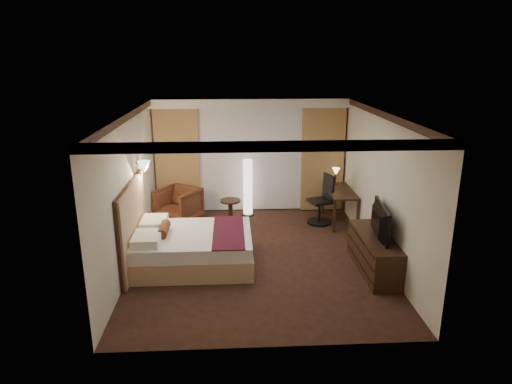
{
  "coord_description": "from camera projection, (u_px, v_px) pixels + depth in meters",
  "views": [
    {
      "loc": [
        -0.46,
        -7.81,
        3.66
      ],
      "look_at": [
        0.0,
        0.4,
        1.15
      ],
      "focal_mm": 32.0,
      "sensor_mm": 36.0,
      "label": 1
    }
  ],
  "objects": [
    {
      "name": "bed",
      "position": [
        194.0,
        248.0,
        8.19
      ],
      "size": [
        2.08,
        1.62,
        0.61
      ],
      "primitive_type": null,
      "color": "white",
      "rests_on": "floor"
    },
    {
      "name": "armchair",
      "position": [
        178.0,
        203.0,
        10.24
      ],
      "size": [
        1.12,
        1.11,
        0.85
      ],
      "primitive_type": "imported",
      "rotation": [
        0.0,
        0.0,
        -0.59
      ],
      "color": "#481E15",
      "rests_on": "floor"
    },
    {
      "name": "soffit",
      "position": [
        251.0,
        103.0,
        10.18
      ],
      "size": [
        4.5,
        0.5,
        0.2
      ],
      "primitive_type": "cube",
      "color": "white",
      "rests_on": "ceiling"
    },
    {
      "name": "floor_lamp",
      "position": [
        248.0,
        188.0,
        10.56
      ],
      "size": [
        0.28,
        0.28,
        1.35
      ],
      "primitive_type": null,
      "color": "white",
      "rests_on": "floor"
    },
    {
      "name": "curtain_left_drape",
      "position": [
        178.0,
        161.0,
        10.59
      ],
      "size": [
        1.0,
        0.14,
        2.45
      ],
      "primitive_type": "cube",
      "color": "tan",
      "rests_on": "back_wall"
    },
    {
      "name": "left_wall",
      "position": [
        130.0,
        190.0,
        8.04
      ],
      "size": [
        0.02,
        5.5,
        2.7
      ],
      "primitive_type": "cube",
      "color": "beige",
      "rests_on": "floor"
    },
    {
      "name": "wall_sconce",
      "position": [
        144.0,
        167.0,
        8.53
      ],
      "size": [
        0.24,
        0.24,
        0.24
      ],
      "primitive_type": null,
      "color": "white",
      "rests_on": "left_wall"
    },
    {
      "name": "right_wall",
      "position": [
        381.0,
        186.0,
        8.28
      ],
      "size": [
        0.02,
        5.5,
        2.7
      ],
      "primitive_type": "cube",
      "color": "beige",
      "rests_on": "floor"
    },
    {
      "name": "floor",
      "position": [
        257.0,
        257.0,
        8.55
      ],
      "size": [
        4.5,
        5.5,
        0.01
      ],
      "primitive_type": "cube",
      "color": "black",
      "rests_on": "ground"
    },
    {
      "name": "curtain_right_drape",
      "position": [
        322.0,
        160.0,
        10.77
      ],
      "size": [
        1.0,
        0.14,
        2.45
      ],
      "primitive_type": "cube",
      "color": "tan",
      "rests_on": "back_wall"
    },
    {
      "name": "crown_molding",
      "position": [
        257.0,
        115.0,
        7.78
      ],
      "size": [
        4.5,
        5.5,
        0.12
      ],
      "primitive_type": null,
      "color": "black",
      "rests_on": "ceiling"
    },
    {
      "name": "curtain_sheer",
      "position": [
        251.0,
        160.0,
        10.74
      ],
      "size": [
        2.48,
        0.04,
        2.45
      ],
      "primitive_type": "cube",
      "color": "silver",
      "rests_on": "back_wall"
    },
    {
      "name": "dresser",
      "position": [
        374.0,
        253.0,
        7.93
      ],
      "size": [
        0.5,
        1.67,
        0.65
      ],
      "primitive_type": null,
      "color": "black",
      "rests_on": "floor"
    },
    {
      "name": "headboard",
      "position": [
        133.0,
        226.0,
        8.0
      ],
      "size": [
        0.12,
        1.92,
        1.5
      ],
      "primitive_type": null,
      "color": "tan",
      "rests_on": "floor"
    },
    {
      "name": "television",
      "position": [
        375.0,
        219.0,
        7.74
      ],
      "size": [
        0.73,
        1.13,
        0.14
      ],
      "primitive_type": "imported",
      "rotation": [
        0.0,
        0.0,
        1.46
      ],
      "color": "black",
      "rests_on": "dresser"
    },
    {
      "name": "office_chair",
      "position": [
        320.0,
        199.0,
        10.08
      ],
      "size": [
        0.68,
        0.68,
        1.12
      ],
      "primitive_type": null,
      "rotation": [
        0.0,
        0.0,
        0.32
      ],
      "color": "black",
      "rests_on": "floor"
    },
    {
      "name": "back_wall",
      "position": [
        250.0,
        155.0,
        10.78
      ],
      "size": [
        4.5,
        0.02,
        2.7
      ],
      "primitive_type": "cube",
      "color": "beige",
      "rests_on": "floor"
    },
    {
      "name": "desk_lamp",
      "position": [
        336.0,
        177.0,
        10.53
      ],
      "size": [
        0.18,
        0.18,
        0.34
      ],
      "primitive_type": null,
      "color": "#FFD899",
      "rests_on": "desk"
    },
    {
      "name": "side_table",
      "position": [
        231.0,
        211.0,
        10.28
      ],
      "size": [
        0.46,
        0.46,
        0.51
      ],
      "primitive_type": null,
      "color": "black",
      "rests_on": "floor"
    },
    {
      "name": "desk",
      "position": [
        339.0,
        206.0,
        10.21
      ],
      "size": [
        0.55,
        1.3,
        0.75
      ],
      "primitive_type": null,
      "color": "black",
      "rests_on": "floor"
    },
    {
      "name": "ceiling",
      "position": [
        257.0,
        112.0,
        7.76
      ],
      "size": [
        4.5,
        5.5,
        0.01
      ],
      "primitive_type": "cube",
      "color": "white",
      "rests_on": "back_wall"
    }
  ]
}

